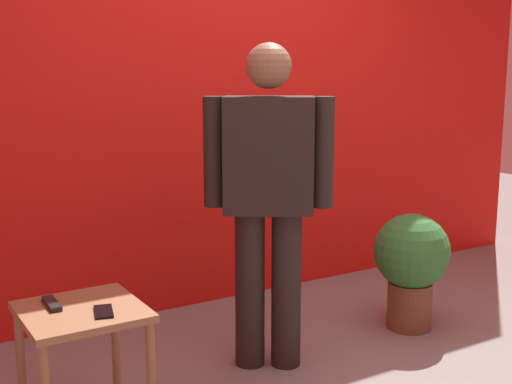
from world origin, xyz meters
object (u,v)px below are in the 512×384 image
(side_table, at_px, (83,331))
(cell_phone, at_px, (104,312))
(standing_person, at_px, (268,191))
(tv_remote, at_px, (52,304))
(potted_plant, at_px, (411,261))

(side_table, height_order, cell_phone, cell_phone)
(side_table, bearing_deg, cell_phone, -58.26)
(standing_person, bearing_deg, tv_remote, -174.36)
(cell_phone, height_order, potted_plant, potted_plant)
(side_table, bearing_deg, potted_plant, 5.13)
(tv_remote, bearing_deg, standing_person, 6.91)
(side_table, bearing_deg, standing_person, 11.00)
(side_table, height_order, tv_remote, tv_remote)
(standing_person, xyz_separation_m, potted_plant, (0.98, -0.02, -0.51))
(side_table, height_order, potted_plant, potted_plant)
(tv_remote, relative_size, potted_plant, 0.25)
(standing_person, xyz_separation_m, cell_phone, (-0.96, -0.29, -0.35))
(tv_remote, xyz_separation_m, potted_plant, (2.09, 0.09, -0.17))
(standing_person, distance_m, tv_remote, 1.17)
(standing_person, relative_size, side_table, 2.90)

